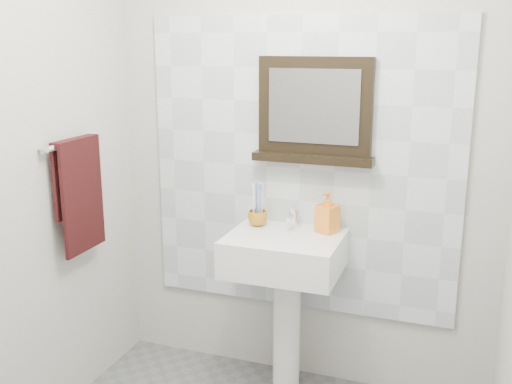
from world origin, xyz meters
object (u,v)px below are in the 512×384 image
toothbrush_cup (258,218)px  framed_mirror (315,113)px  hand_towel (79,186)px  pedestal_sink (285,270)px  soap_dispenser (328,212)px

toothbrush_cup → framed_mirror: bearing=18.0°
framed_mirror → toothbrush_cup: bearing=-162.0°
framed_mirror → hand_towel: framed_mirror is taller
framed_mirror → hand_towel: 1.19m
toothbrush_cup → framed_mirror: framed_mirror is taller
pedestal_sink → soap_dispenser: 0.36m
soap_dispenser → framed_mirror: size_ratio=0.34×
soap_dispenser → framed_mirror: (-0.09, 0.07, 0.47)m
soap_dispenser → pedestal_sink: bearing=-123.3°
pedestal_sink → hand_towel: bearing=-160.3°
toothbrush_cup → framed_mirror: 0.60m
hand_towel → toothbrush_cup: bearing=29.9°
framed_mirror → soap_dispenser: bearing=-37.2°
pedestal_sink → toothbrush_cup: size_ratio=9.65×
pedestal_sink → toothbrush_cup: (-0.18, 0.10, 0.22)m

